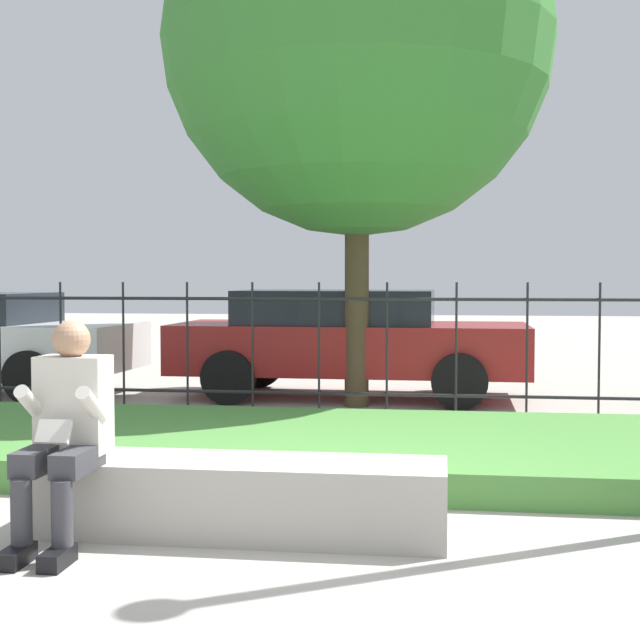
{
  "coord_description": "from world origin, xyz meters",
  "views": [
    {
      "loc": [
        0.89,
        -4.91,
        1.47
      ],
      "look_at": [
        -0.26,
        3.51,
        1.06
      ],
      "focal_mm": 50.0,
      "sensor_mm": 36.0,
      "label": 1
    }
  ],
  "objects": [
    {
      "name": "grass_berm",
      "position": [
        0.0,
        2.05,
        0.11
      ],
      "size": [
        10.3,
        2.7,
        0.23
      ],
      "color": "#4C893D",
      "rests_on": "ground_plane"
    },
    {
      "name": "stone_bench",
      "position": [
        -0.24,
        0.0,
        0.19
      ],
      "size": [
        2.33,
        0.57,
        0.43
      ],
      "color": "#ADA89E",
      "rests_on": "ground_plane"
    },
    {
      "name": "car_parked_center",
      "position": [
        -0.25,
        5.88,
        0.71
      ],
      "size": [
        4.29,
        1.87,
        1.31
      ],
      "rotation": [
        0.0,
        0.0,
        -0.02
      ],
      "color": "maroon",
      "rests_on": "ground_plane"
    },
    {
      "name": "tree_behind_fence",
      "position": [
        -0.06,
        5.14,
        4.1
      ],
      "size": [
        4.36,
        4.36,
        6.29
      ],
      "color": "#4C3D28",
      "rests_on": "ground_plane"
    },
    {
      "name": "ground_plane",
      "position": [
        0.0,
        0.0,
        0.0
      ],
      "size": [
        60.0,
        60.0,
        0.0
      ],
      "primitive_type": "plane",
      "color": "#A8A399"
    },
    {
      "name": "iron_fence",
      "position": [
        0.0,
        4.05,
        0.75
      ],
      "size": [
        8.3,
        0.03,
        1.42
      ],
      "color": "#232326",
      "rests_on": "ground_plane"
    },
    {
      "name": "person_seated_reader",
      "position": [
        -1.14,
        -0.32,
        0.66
      ],
      "size": [
        0.42,
        0.73,
        1.23
      ],
      "color": "black",
      "rests_on": "ground_plane"
    }
  ]
}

